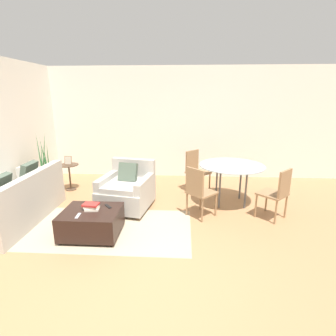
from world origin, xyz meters
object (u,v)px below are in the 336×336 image
Objects in this scene: side_table at (69,172)px; dining_chair_near_left at (198,189)px; ottoman at (92,221)px; tv_remote_primary at (78,216)px; book_stack at (91,207)px; tv_remote_secondary at (108,206)px; potted_plant at (47,178)px; armchair at (127,190)px; dining_chair_far_left at (195,168)px; picture_frame at (68,160)px; couch at (15,204)px; dining_chair_near_right at (278,191)px; dining_table at (232,169)px.

side_table is 0.65× the size of dining_chair_near_left.
tv_remote_primary is at bearing -122.35° from ottoman.
book_stack is 0.25m from tv_remote_secondary.
armchair is at bearing -22.34° from potted_plant.
tv_remote_primary is 0.29× the size of side_table.
armchair is 7.01× the size of tv_remote_secondary.
armchair is 1.66m from dining_chair_far_left.
armchair is 1.30m from tv_remote_primary.
book_stack reaches higher than tv_remote_secondary.
picture_frame is (-1.48, 0.88, 0.33)m from armchair.
couch is 1.49m from potted_plant.
tv_remote_primary is at bearing -128.44° from dining_chair_far_left.
side_table is at bearing 156.66° from dining_chair_near_left.
dining_chair_near_left and dining_chair_far_left have the same top height.
book_stack is 1.48× the size of tv_remote_primary.
dining_chair_near_right is (2.64, -0.33, 0.17)m from armchair.
book_stack is at bearing 62.56° from tv_remote_primary.
armchair is 1.20× the size of dining_chair_near_left.
dining_chair_far_left reaches higher than armchair.
picture_frame is at bearing 121.75° from book_stack.
side_table is at bearing 121.19° from ottoman.
dining_chair_near_left is at bearing -13.95° from armchair.
book_stack reaches higher than tv_remote_primary.
tv_remote_secondary is at bearing -51.87° from side_table.
couch is 1.57m from side_table.
picture_frame is at bearing 163.69° from dining_chair_near_right.
dining_chair_far_left reaches higher than ottoman.
couch reaches higher than armchair.
dining_chair_near_left is at bearing 20.83° from tv_remote_secondary.
dining_chair_near_left is (-0.66, -0.66, -0.19)m from dining_table.
potted_plant is at bearing 98.50° from couch.
potted_plant reaches higher than side_table.
potted_plant is 0.52m from side_table.
dining_chair_near_left is (1.31, -0.33, 0.17)m from armchair.
ottoman is 4.95× the size of tv_remote_primary.
dining_chair_near_left reaches higher than armchair.
ottoman is 0.69× the size of dining_table.
dining_chair_far_left is at bearing 2.45° from picture_frame.
tv_remote_secondary is at bearing -150.00° from dining_table.
potted_plant is at bearing -172.26° from side_table.
side_table is 3.09× the size of picture_frame.
dining_chair_near_left is at bearing -19.09° from potted_plant.
couch is at bearing -81.50° from potted_plant.
armchair is 1.20× the size of dining_chair_far_left.
ottoman is 1.81m from dining_chair_near_left.
potted_plant is 3.30m from dining_chair_far_left.
tv_remote_secondary is at bearing -127.32° from dining_chair_far_left.
side_table is (-1.16, 1.87, -0.03)m from book_stack.
side_table is 2.80m from dining_chair_far_left.
dining_chair_near_right is (2.96, 0.70, 0.30)m from ottoman.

